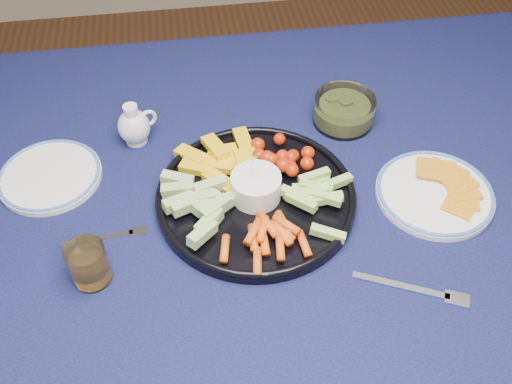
{
  "coord_description": "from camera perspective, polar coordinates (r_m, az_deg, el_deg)",
  "views": [
    {
      "loc": [
        -0.22,
        -0.73,
        1.54
      ],
      "look_at": [
        -0.11,
        -0.03,
        0.77
      ],
      "focal_mm": 40.0,
      "sensor_mm": 36.0,
      "label": 1
    }
  ],
  "objects": [
    {
      "name": "fork_right",
      "position": [
        0.98,
        16.1,
        -9.45
      ],
      "size": [
        0.18,
        0.1,
        0.0
      ],
      "color": "silver",
      "rests_on": "dining_table"
    },
    {
      "name": "dining_table",
      "position": [
        1.17,
        5.25,
        -2.0
      ],
      "size": [
        1.67,
        1.07,
        0.75
      ],
      "color": "#54351C",
      "rests_on": "ground"
    },
    {
      "name": "crudite_platter",
      "position": [
        1.05,
        -0.12,
        -0.25
      ],
      "size": [
        0.37,
        0.37,
        0.12
      ],
      "color": "black",
      "rests_on": "dining_table"
    },
    {
      "name": "creamer_pitcher",
      "position": [
        1.18,
        -12.07,
        6.47
      ],
      "size": [
        0.08,
        0.07,
        0.09
      ],
      "color": "white",
      "rests_on": "dining_table"
    },
    {
      "name": "cheese_plate",
      "position": [
        1.11,
        17.47,
        0.0
      ],
      "size": [
        0.22,
        0.22,
        0.03
      ],
      "color": "white",
      "rests_on": "dining_table"
    },
    {
      "name": "side_plate_extra",
      "position": [
        1.17,
        -19.92,
        1.56
      ],
      "size": [
        0.2,
        0.2,
        0.02
      ],
      "color": "white",
      "rests_on": "dining_table"
    },
    {
      "name": "fork_left",
      "position": [
        1.04,
        -14.25,
        -4.3
      ],
      "size": [
        0.15,
        0.03,
        0.0
      ],
      "color": "silver",
      "rests_on": "dining_table"
    },
    {
      "name": "juice_tumbler",
      "position": [
        0.97,
        -16.35,
        -7.08
      ],
      "size": [
        0.06,
        0.06,
        0.08
      ],
      "color": "silver",
      "rests_on": "dining_table"
    },
    {
      "name": "pickle_bowl",
      "position": [
        1.22,
        8.78,
        7.96
      ],
      "size": [
        0.13,
        0.13,
        0.06
      ],
      "color": "silver",
      "rests_on": "dining_table"
    }
  ]
}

